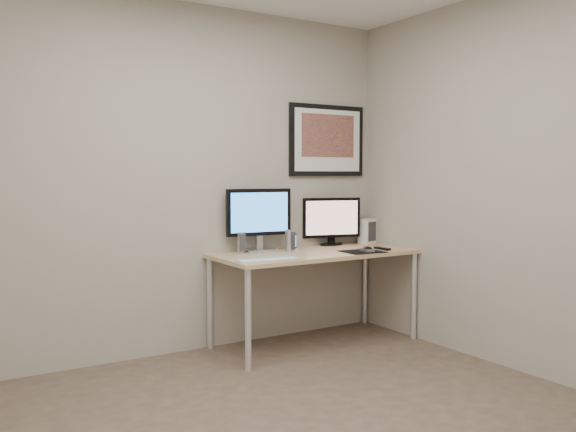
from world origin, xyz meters
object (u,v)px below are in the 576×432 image
speaker_right (289,241)px  framed_art (327,140)px  monitor_large (259,217)px  desk (315,260)px  fan_unit (367,231)px  speaker_left (241,242)px  monitor_tv (331,220)px  keyboard (268,260)px  phone_dock (293,242)px

speaker_right → framed_art: bearing=-2.3°
monitor_large → framed_art: bearing=11.6°
desk → fan_unit: (0.72, 0.24, 0.17)m
monitor_large → speaker_left: bearing=-170.7°
monitor_tv → speaker_right: monitor_tv is taller
monitor_tv → keyboard: size_ratio=1.15×
desk → monitor_tv: bearing=37.6°
monitor_large → speaker_right: (0.20, -0.13, -0.19)m
monitor_large → fan_unit: (1.08, -0.01, -0.17)m
monitor_tv → framed_art: bearing=116.8°
phone_dock → fan_unit: (0.82, 0.09, 0.04)m
monitor_tv → phone_dock: 0.50m
speaker_left → fan_unit: (1.24, 0.00, 0.03)m
desk → speaker_right: bearing=143.0°
desk → fan_unit: bearing=18.6°
monitor_large → speaker_left: size_ratio=3.35×
monitor_large → monitor_tv: (0.72, 0.03, -0.06)m
desk → framed_art: (0.35, 0.33, 0.96)m
speaker_right → desk: bearing=-61.8°
framed_art → keyboard: (-0.92, -0.58, -0.88)m
monitor_large → keyboard: size_ratio=1.22×
monitor_large → fan_unit: 1.09m
framed_art → monitor_large: (-0.71, -0.08, -0.62)m
framed_art → speaker_left: bearing=-174.0°
monitor_tv → fan_unit: monitor_tv is taller
framed_art → speaker_right: bearing=-157.5°
speaker_left → keyboard: bearing=-85.5°
speaker_left → monitor_tv: bearing=12.4°
framed_art → phone_dock: size_ratio=5.56×
monitor_large → speaker_right: monitor_large is taller
speaker_right → fan_unit: (0.88, 0.12, 0.02)m
monitor_large → keyboard: 0.61m
monitor_large → monitor_tv: monitor_large is taller
speaker_left → speaker_right: speaker_right is taller
desk → speaker_right: speaker_right is taller
monitor_large → desk: bearing=-29.9°
desk → phone_dock: (-0.10, 0.15, 0.13)m
monitor_large → monitor_tv: bearing=7.3°
monitor_tv → speaker_right: bearing=-148.9°
monitor_tv → keyboard: bearing=-136.1°
phone_dock → keyboard: phone_dock is taller
framed_art → keyboard: framed_art is taller
speaker_right → speaker_left: bearing=136.9°
phone_dock → fan_unit: 0.83m
phone_dock → fan_unit: size_ratio=0.63×
speaker_right → fan_unit: bearing=-17.0°
speaker_right → fan_unit: fan_unit is taller
desk → speaker_left: size_ratio=9.92×
speaker_right → keyboard: (-0.41, -0.37, -0.08)m
phone_dock → speaker_right: bearing=-148.2°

